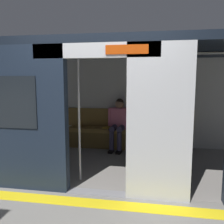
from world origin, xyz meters
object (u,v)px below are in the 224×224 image
train_car (109,87)px  handbag (135,125)px  person_seated (119,120)px  book (107,127)px  bench_seat (119,133)px  grab_pole_door (79,117)px

train_car → handbag: train_car is taller
person_seated → book: 0.38m
bench_seat → grab_pole_door: 2.10m
bench_seat → book: size_ratio=11.52×
train_car → person_seated: size_ratio=5.31×
person_seated → bench_seat: bearing=-94.3°
train_car → book: size_ratio=29.09×
train_car → book: 1.55m
handbag → grab_pole_door: 2.22m
handbag → book: bearing=3.3°
train_car → grab_pole_door: bearing=68.9°
bench_seat → handbag: 0.43m
bench_seat → person_seated: bearing=85.7°
person_seated → book: (0.31, -0.10, -0.20)m
train_car → person_seated: train_car is taller
grab_pole_door → train_car: bearing=-111.1°
train_car → bench_seat: (-0.05, -1.10, -1.14)m
train_car → grab_pole_door: 1.01m
grab_pole_door → person_seated: bearing=-101.2°
book → grab_pole_door: bearing=105.1°
handbag → grab_pole_door: size_ratio=0.12×
train_car → bench_seat: size_ratio=2.53×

